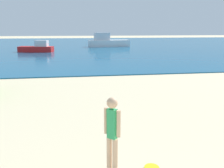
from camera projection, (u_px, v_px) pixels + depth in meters
water at (81, 44)px, 43.33m from camera, size 160.00×60.00×0.06m
person_standing at (112, 132)px, 4.52m from camera, size 0.28×0.27×1.53m
frisbee at (152, 168)px, 4.91m from camera, size 0.30×0.30×0.03m
boat_near at (37, 48)px, 28.96m from camera, size 4.17×2.11×1.36m
boat_far at (107, 42)px, 37.65m from camera, size 6.38×2.76×2.10m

